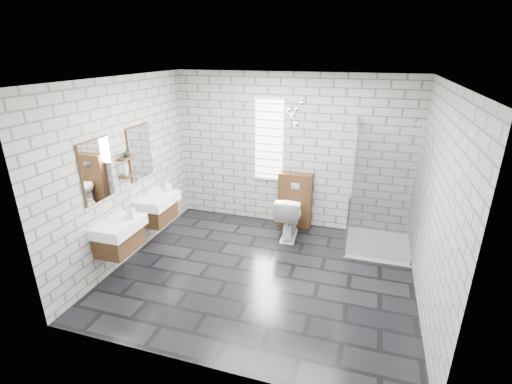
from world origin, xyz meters
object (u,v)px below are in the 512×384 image
at_px(vanity_left, 116,227).
at_px(shower_enclosure, 374,221).
at_px(vanity_right, 155,201).
at_px(cistern_panel, 295,200).
at_px(toilet, 289,216).

height_order(vanity_left, shower_enclosure, shower_enclosure).
bearing_deg(vanity_left, vanity_right, 90.00).
xyz_separation_m(cistern_panel, shower_enclosure, (1.38, -0.52, 0.00)).
relative_size(vanity_right, shower_enclosure, 0.77).
distance_m(vanity_left, vanity_right, 0.99).
distance_m(vanity_right, cistern_panel, 2.44).
bearing_deg(cistern_panel, vanity_right, -146.78).
height_order(cistern_panel, toilet, cistern_panel).
bearing_deg(toilet, vanity_right, 19.95).
bearing_deg(shower_enclosure, vanity_left, -152.17).
relative_size(vanity_left, cistern_panel, 1.57).
distance_m(vanity_left, cistern_panel, 3.09).
relative_size(cistern_panel, toilet, 1.32).
relative_size(vanity_left, shower_enclosure, 0.77).
xyz_separation_m(vanity_left, toilet, (2.03, 1.86, -0.38)).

